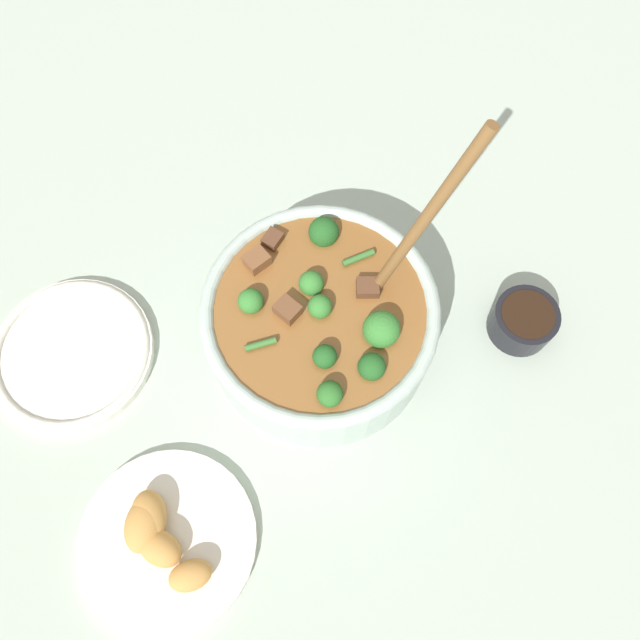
{
  "coord_description": "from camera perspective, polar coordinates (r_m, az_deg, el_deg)",
  "views": [
    {
      "loc": [
        0.1,
        -0.24,
        0.7
      ],
      "look_at": [
        0.0,
        0.0,
        0.07
      ],
      "focal_mm": 35.0,
      "sensor_mm": 36.0,
      "label": 1
    }
  ],
  "objects": [
    {
      "name": "condiment_bowl",
      "position": [
        0.76,
        18.11,
        -0.02
      ],
      "size": [
        0.08,
        0.08,
        0.04
      ],
      "color": "black",
      "rests_on": "ground_plane"
    },
    {
      "name": "empty_plate",
      "position": [
        0.78,
        -21.71,
        -2.8
      ],
      "size": [
        0.19,
        0.19,
        0.02
      ],
      "color": "silver",
      "rests_on": "ground_plane"
    },
    {
      "name": "ground_plane",
      "position": [
        0.74,
        0.0,
        -1.89
      ],
      "size": [
        4.0,
        4.0,
        0.0
      ],
      "primitive_type": "plane",
      "color": "#ADBCAD"
    },
    {
      "name": "stew_bowl",
      "position": [
        0.69,
        0.06,
        -0.18
      ],
      "size": [
        0.26,
        0.26,
        0.32
      ],
      "color": "#B2C6BC",
      "rests_on": "ground_plane"
    },
    {
      "name": "food_plate",
      "position": [
        0.7,
        -14.1,
        -18.82
      ],
      "size": [
        0.19,
        0.19,
        0.05
      ],
      "color": "silver",
      "rests_on": "ground_plane"
    }
  ]
}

